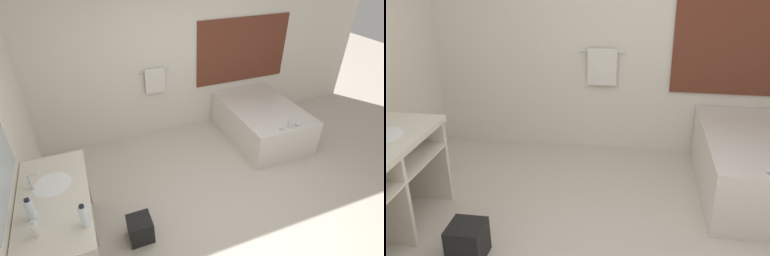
% 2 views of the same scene
% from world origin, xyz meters
% --- Properties ---
extents(ground_plane, '(16.00, 16.00, 0.00)m').
position_xyz_m(ground_plane, '(0.00, 0.00, 0.00)').
color(ground_plane, beige).
rests_on(ground_plane, ground).
extents(wall_back_with_blinds, '(7.40, 0.13, 2.70)m').
position_xyz_m(wall_back_with_blinds, '(0.05, 2.23, 1.35)').
color(wall_back_with_blinds, silver).
rests_on(wall_back_with_blinds, ground_plane).
extents(vanity_counter, '(0.65, 1.41, 0.84)m').
position_xyz_m(vanity_counter, '(-1.86, 0.20, 0.61)').
color(vanity_counter, beige).
rests_on(vanity_counter, ground_plane).
extents(sink_faucet, '(0.09, 0.04, 0.18)m').
position_xyz_m(sink_faucet, '(-2.04, 0.39, 0.93)').
color(sink_faucet, silver).
rests_on(sink_faucet, vanity_counter).
extents(bathtub, '(1.09, 1.57, 0.70)m').
position_xyz_m(bathtub, '(1.29, 1.40, 0.32)').
color(bathtub, silver).
rests_on(bathtub, ground_plane).
extents(water_bottle_1, '(0.08, 0.08, 0.23)m').
position_xyz_m(water_bottle_1, '(-2.02, -0.01, 0.95)').
color(water_bottle_1, white).
rests_on(water_bottle_1, vanity_counter).
extents(water_bottle_2, '(0.08, 0.08, 0.23)m').
position_xyz_m(water_bottle_2, '(-1.60, -0.25, 0.95)').
color(water_bottle_2, white).
rests_on(water_bottle_2, vanity_counter).
extents(soap_dispenser, '(0.06, 0.06, 0.17)m').
position_xyz_m(soap_dispenser, '(-1.98, -0.21, 0.92)').
color(soap_dispenser, white).
rests_on(soap_dispenser, vanity_counter).
extents(waste_bin, '(0.26, 0.26, 0.29)m').
position_xyz_m(waste_bin, '(-1.11, 0.11, 0.14)').
color(waste_bin, black).
rests_on(waste_bin, ground_plane).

